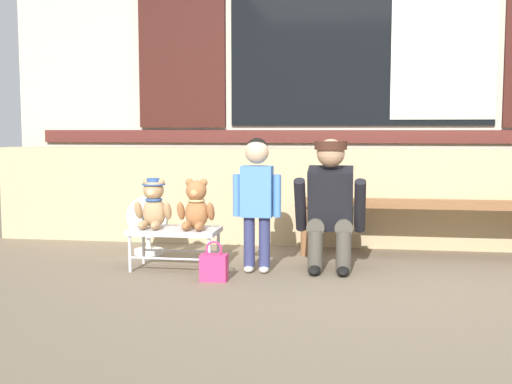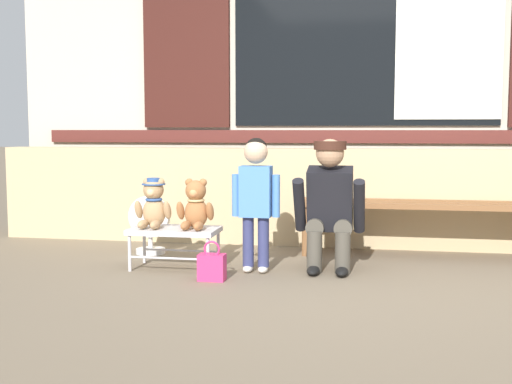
% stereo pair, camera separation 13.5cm
% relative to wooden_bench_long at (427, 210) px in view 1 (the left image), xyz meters
% --- Properties ---
extents(ground_plane, '(60.00, 60.00, 0.00)m').
position_rel_wooden_bench_long_xyz_m(ground_plane, '(-0.55, -1.06, -0.37)').
color(ground_plane, '#756651').
extents(brick_low_wall, '(6.59, 0.25, 0.85)m').
position_rel_wooden_bench_long_xyz_m(brick_low_wall, '(-0.55, 0.37, 0.05)').
color(brick_low_wall, tan).
rests_on(brick_low_wall, ground).
extents(shop_facade, '(6.72, 0.26, 3.38)m').
position_rel_wooden_bench_long_xyz_m(shop_facade, '(-0.54, 0.88, 1.33)').
color(shop_facade, beige).
rests_on(shop_facade, ground).
extents(wooden_bench_long, '(2.10, 0.40, 0.44)m').
position_rel_wooden_bench_long_xyz_m(wooden_bench_long, '(0.00, 0.00, 0.00)').
color(wooden_bench_long, brown).
rests_on(wooden_bench_long, ground).
extents(small_display_bench, '(0.64, 0.36, 0.30)m').
position_rel_wooden_bench_long_xyz_m(small_display_bench, '(-1.87, -0.80, -0.11)').
color(small_display_bench, silver).
rests_on(small_display_bench, ground).
extents(teddy_bear_with_hat, '(0.28, 0.27, 0.36)m').
position_rel_wooden_bench_long_xyz_m(teddy_bear_with_hat, '(-2.03, -0.79, 0.10)').
color(teddy_bear_with_hat, tan).
rests_on(teddy_bear_with_hat, small_display_bench).
extents(teddy_bear_plain, '(0.28, 0.26, 0.36)m').
position_rel_wooden_bench_long_xyz_m(teddy_bear_plain, '(-1.71, -0.80, 0.09)').
color(teddy_bear_plain, '#A86B3D').
rests_on(teddy_bear_plain, small_display_bench).
extents(child_standing, '(0.35, 0.18, 0.96)m').
position_rel_wooden_bench_long_xyz_m(child_standing, '(-1.26, -0.80, 0.22)').
color(child_standing, navy).
rests_on(child_standing, ground).
extents(adult_crouching, '(0.50, 0.49, 0.95)m').
position_rel_wooden_bench_long_xyz_m(adult_crouching, '(-0.74, -0.66, 0.11)').
color(adult_crouching, '#4C473D').
rests_on(adult_crouching, ground).
extents(handbag_on_ground, '(0.18, 0.11, 0.27)m').
position_rel_wooden_bench_long_xyz_m(handbag_on_ground, '(-1.51, -1.12, -0.28)').
color(handbag_on_ground, '#E53370').
rests_on(handbag_on_ground, ground).
extents(floor_fan, '(0.34, 0.24, 0.48)m').
position_rel_wooden_bench_long_xyz_m(floor_fan, '(-2.24, -0.29, -0.13)').
color(floor_fan, silver).
rests_on(floor_fan, ground).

